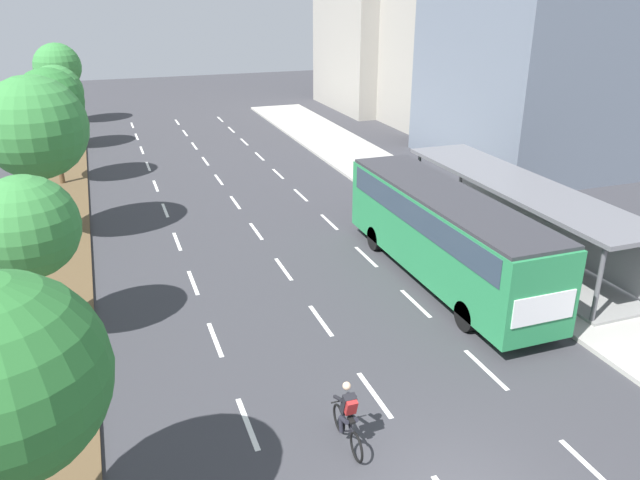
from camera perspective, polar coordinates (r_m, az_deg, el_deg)
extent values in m
cube|color=brown|center=(30.33, -22.79, 0.96)|extent=(2.60, 52.00, 0.12)
cube|color=#ADAAA3|center=(33.92, 8.10, 4.71)|extent=(4.50, 52.00, 0.15)
cube|color=white|center=(16.39, -6.67, -16.35)|extent=(0.14, 2.12, 0.01)
cube|color=white|center=(19.84, -9.60, -8.98)|extent=(0.14, 2.12, 0.01)
cube|color=white|center=(23.55, -11.57, -3.84)|extent=(0.14, 2.12, 0.01)
cube|color=white|center=(27.42, -12.97, -0.12)|extent=(0.14, 2.12, 0.01)
cube|color=white|center=(31.39, -14.02, 2.66)|extent=(0.14, 2.12, 0.01)
cube|color=white|center=(35.43, -14.84, 4.82)|extent=(0.14, 2.12, 0.01)
cube|color=white|center=(39.51, -15.49, 6.54)|extent=(0.14, 2.12, 0.01)
cube|color=white|center=(43.62, -16.02, 7.93)|extent=(0.14, 2.12, 0.01)
cube|color=white|center=(47.76, -16.47, 9.08)|extent=(0.14, 2.12, 0.01)
cube|color=white|center=(51.92, -16.84, 10.04)|extent=(0.14, 2.12, 0.01)
cube|color=white|center=(17.29, 5.01, -13.93)|extent=(0.14, 2.12, 0.01)
cube|color=white|center=(20.59, 0.06, -7.38)|extent=(0.14, 2.12, 0.01)
cube|color=white|center=(24.19, -3.37, -2.67)|extent=(0.14, 2.12, 0.01)
cube|color=white|center=(27.97, -5.87, 0.80)|extent=(0.14, 2.12, 0.01)
cube|color=white|center=(31.87, -7.78, 3.44)|extent=(0.14, 2.12, 0.01)
cube|color=white|center=(35.85, -9.27, 5.49)|extent=(0.14, 2.12, 0.01)
cube|color=white|center=(39.89, -10.47, 7.12)|extent=(0.14, 2.12, 0.01)
cube|color=white|center=(43.97, -11.45, 8.46)|extent=(0.14, 2.12, 0.01)
cube|color=white|center=(48.08, -12.27, 9.56)|extent=(0.14, 2.12, 0.01)
cube|color=white|center=(52.21, -12.97, 10.49)|extent=(0.14, 2.12, 0.01)
cube|color=white|center=(16.28, 23.71, -18.74)|extent=(0.14, 2.12, 0.01)
cube|color=white|center=(18.81, 14.95, -11.38)|extent=(0.14, 2.12, 0.01)
cube|color=white|center=(21.88, 8.76, -5.76)|extent=(0.14, 2.12, 0.01)
cube|color=white|center=(25.30, 4.25, -1.53)|extent=(0.14, 2.12, 0.01)
cube|color=white|center=(28.94, 0.85, 1.67)|extent=(0.14, 2.12, 0.01)
cube|color=white|center=(32.72, -1.78, 4.14)|extent=(0.14, 2.12, 0.01)
cube|color=white|center=(36.61, -3.87, 6.08)|extent=(0.14, 2.12, 0.01)
cube|color=white|center=(40.57, -5.56, 7.65)|extent=(0.14, 2.12, 0.01)
cube|color=white|center=(44.59, -6.96, 8.92)|extent=(0.14, 2.12, 0.01)
cube|color=white|center=(48.64, -8.14, 9.99)|extent=(0.14, 2.12, 0.01)
cube|color=white|center=(52.73, -9.14, 10.88)|extent=(0.14, 2.12, 0.01)
cube|color=gray|center=(26.69, 17.09, -0.74)|extent=(2.60, 12.35, 0.10)
cylinder|color=#56565B|center=(21.39, 24.19, -3.66)|extent=(0.16, 0.16, 2.60)
cylinder|color=#56565B|center=(30.29, 9.01, 5.43)|extent=(0.16, 0.16, 2.60)
cylinder|color=#56565B|center=(31.46, 12.82, 5.78)|extent=(0.16, 0.16, 2.60)
cube|color=gray|center=(26.96, 19.54, 2.26)|extent=(0.10, 11.73, 2.34)
cube|color=slate|center=(25.79, 17.77, 4.85)|extent=(2.90, 12.75, 0.16)
cube|color=#28844C|center=(23.00, 11.28, 0.56)|extent=(2.50, 11.20, 2.80)
cube|color=#2D3D4C|center=(22.71, 11.44, 2.55)|extent=(2.54, 10.30, 0.90)
cube|color=#333338|center=(22.51, 11.56, 4.01)|extent=(2.45, 10.98, 0.12)
cube|color=#2D3D4C|center=(27.55, 5.42, 5.32)|extent=(2.25, 0.06, 1.54)
cube|color=white|center=(18.96, 19.85, -5.96)|extent=(2.12, 0.04, 0.90)
cylinder|color=black|center=(25.85, 5.08, 0.16)|extent=(0.30, 1.00, 1.00)
cylinder|color=black|center=(26.79, 9.36, 0.76)|extent=(0.30, 1.00, 1.00)
cylinder|color=black|center=(20.38, 13.26, -6.78)|extent=(0.30, 1.00, 1.00)
cylinder|color=black|center=(21.57, 18.22, -5.65)|extent=(0.30, 1.00, 1.00)
torus|color=black|center=(15.88, 1.76, -16.02)|extent=(0.06, 0.72, 0.72)
torus|color=black|center=(15.10, 3.37, -18.43)|extent=(0.06, 0.72, 0.72)
cylinder|color=black|center=(15.31, 2.55, -16.39)|extent=(0.05, 0.94, 0.05)
cylinder|color=black|center=(15.35, 2.69, -17.13)|extent=(0.05, 0.57, 0.42)
cylinder|color=black|center=(15.15, 2.85, -16.77)|extent=(0.04, 0.04, 0.40)
cube|color=black|center=(15.03, 2.87, -16.18)|extent=(0.12, 0.24, 0.06)
cylinder|color=black|center=(15.51, 1.85, -14.53)|extent=(0.46, 0.04, 0.04)
cube|color=black|center=(14.96, 2.62, -14.79)|extent=(0.30, 0.36, 0.59)
cube|color=#A82323|center=(14.83, 2.86, -15.07)|extent=(0.26, 0.26, 0.42)
sphere|color=beige|center=(14.80, 2.47, -13.23)|extent=(0.20, 0.20, 0.20)
cylinder|color=#23232D|center=(15.14, 2.20, -16.16)|extent=(0.12, 0.42, 0.25)
cylinder|color=#23232D|center=(15.43, 1.94, -16.55)|extent=(0.10, 0.17, 0.41)
cylinder|color=#23232D|center=(15.22, 3.07, -15.96)|extent=(0.12, 0.42, 0.25)
cylinder|color=#23232D|center=(15.50, 2.80, -16.35)|extent=(0.10, 0.17, 0.41)
cylinder|color=black|center=(15.04, 1.68, -14.30)|extent=(0.09, 0.47, 0.28)
cylinder|color=black|center=(15.14, 2.91, -14.03)|extent=(0.09, 0.47, 0.28)
sphere|color=#2D7533|center=(11.54, -27.28, -11.23)|extent=(3.57, 3.57, 3.57)
cylinder|color=brown|center=(20.52, -24.25, -5.22)|extent=(0.28, 0.28, 2.57)
sphere|color=#38843D|center=(19.61, -25.35, 1.08)|extent=(3.02, 3.02, 3.02)
cylinder|color=brown|center=(28.47, -23.67, 3.11)|extent=(0.28, 0.28, 3.26)
sphere|color=#38843D|center=(27.69, -24.69, 9.34)|extent=(4.15, 4.15, 4.15)
cylinder|color=brown|center=(36.84, -22.88, 7.17)|extent=(0.28, 0.28, 3.11)
sphere|color=#2D7533|center=(36.28, -23.57, 11.55)|extent=(3.52, 3.52, 3.52)
cylinder|color=brown|center=(45.39, -22.60, 9.30)|extent=(0.28, 0.28, 2.33)
sphere|color=#38843D|center=(44.97, -23.07, 12.36)|extent=(3.49, 3.49, 3.49)
cylinder|color=brown|center=(53.88, -22.50, 11.49)|extent=(0.28, 0.28, 2.99)
sphere|color=#38843D|center=(53.50, -22.95, 14.44)|extent=(3.54, 3.54, 3.54)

